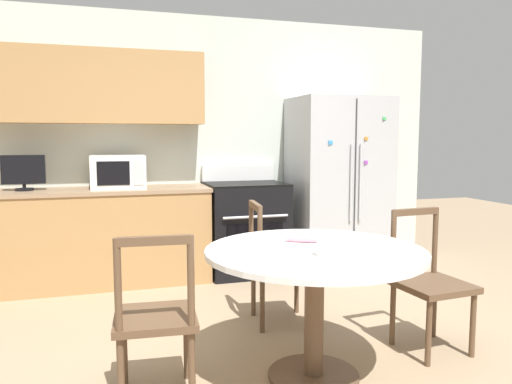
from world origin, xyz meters
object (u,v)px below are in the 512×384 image
refrigerator (338,184)px  dining_chair_right (430,283)px  dining_chair_left (155,319)px  oven_range (246,227)px  countertop_tv (24,172)px  dining_chair_far (277,265)px  candle_glass (326,249)px  microwave (118,172)px

refrigerator → dining_chair_right: (-0.36, -2.07, -0.45)m
dining_chair_right → dining_chair_left: same height
oven_range → countertop_tv: 2.12m
oven_range → dining_chair_left: size_ratio=1.20×
dining_chair_far → candle_glass: 1.12m
dining_chair_right → candle_glass: (-0.89, -0.33, 0.36)m
oven_range → candle_glass: 2.48m
dining_chair_far → countertop_tv: bearing=-121.1°
oven_range → dining_chair_left: 2.51m
refrigerator → dining_chair_left: bearing=-133.9°
countertop_tv → candle_glass: (1.78, -2.49, -0.28)m
dining_chair_right → dining_chair_far: same height
oven_range → dining_chair_left: bearing=-116.5°
refrigerator → dining_chair_left: refrigerator is taller
dining_chair_right → candle_glass: 1.01m
oven_range → dining_chair_far: bearing=-96.4°
countertop_tv → candle_glass: 3.07m
refrigerator → oven_range: (-0.99, 0.05, -0.42)m
microwave → dining_chair_left: microwave is taller
candle_glass → dining_chair_right: bearing=20.1°
dining_chair_right → dining_chair_left: size_ratio=1.00×
dining_chair_far → refrigerator: bearing=145.6°
candle_glass → dining_chair_left: bearing=167.2°
oven_range → dining_chair_left: (-1.12, -2.25, -0.03)m
oven_range → dining_chair_right: 2.21m
candle_glass → refrigerator: bearing=62.4°
countertop_tv → refrigerator: bearing=-1.8°
dining_chair_left → candle_glass: bearing=-8.2°
countertop_tv → dining_chair_left: bearing=-68.3°
refrigerator → microwave: bearing=178.2°
refrigerator → dining_chair_right: bearing=-100.0°
oven_range → dining_chair_right: size_ratio=1.20×
oven_range → microwave: size_ratio=2.21×
microwave → oven_range: bearing=-1.0°
dining_chair_left → dining_chair_far: size_ratio=1.00×
oven_range → dining_chair_right: oven_range is taller
dining_chair_right → refrigerator: bearing=-104.8°
dining_chair_right → oven_range: bearing=-78.2°
countertop_tv → candle_glass: size_ratio=3.83×
oven_range → countertop_tv: size_ratio=2.97×
microwave → dining_chair_far: bearing=-52.8°
dining_chair_right → dining_chair_left: 1.76m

